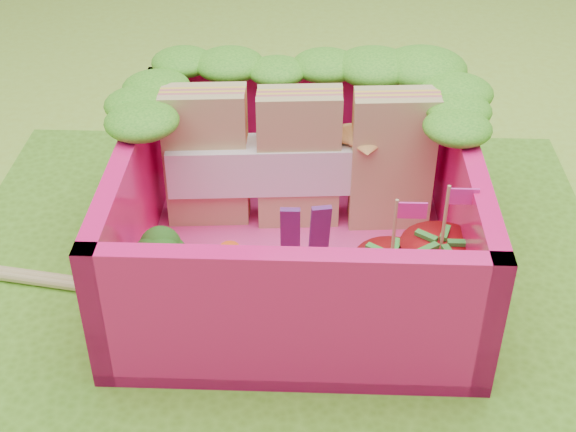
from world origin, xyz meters
The scene contains 12 objects.
ground centered at (0.00, 0.00, 0.00)m, with size 14.00×14.00×0.00m, color #99C136.
placemat centered at (0.00, 0.00, 0.01)m, with size 2.60×2.60×0.03m, color #569722.
bento_floor centered at (0.07, 0.23, 0.06)m, with size 1.30×1.30×0.05m, color #FE409C.
bento_box centered at (0.07, 0.23, 0.31)m, with size 1.30×1.30×0.55m.
lettuce_ruffle centered at (0.07, 0.67, 0.64)m, with size 1.43×0.77×0.11m.
sandwich_stack centered at (0.07, 0.51, 0.36)m, with size 1.08×0.24×0.58m.
broccoli centered at (-0.42, -0.08, 0.26)m, with size 0.33×0.33×0.26m.
carrot_sticks centered at (-0.22, -0.09, 0.21)m, with size 0.19×0.19×0.27m.
purple_wedges centered at (0.10, 0.07, 0.27)m, with size 0.17×0.04×0.38m.
strawberry_left centered at (0.40, -0.09, 0.22)m, with size 0.26×0.26×0.50m.
strawberry_right centered at (0.57, -0.04, 0.23)m, with size 0.28×0.28×0.52m.
snap_peas centered at (0.45, -0.02, 0.11)m, with size 0.65×0.54×0.05m.
Camera 1 is at (0.13, -2.23, 2.02)m, focal length 50.00 mm.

